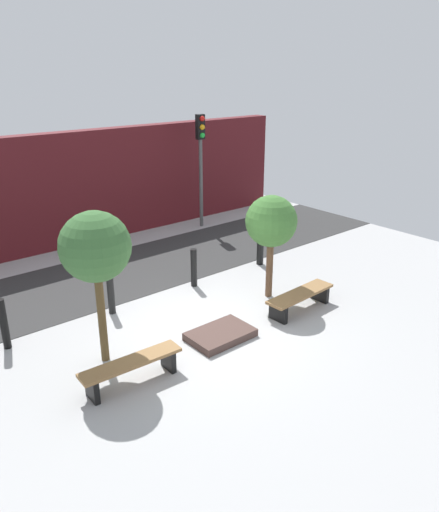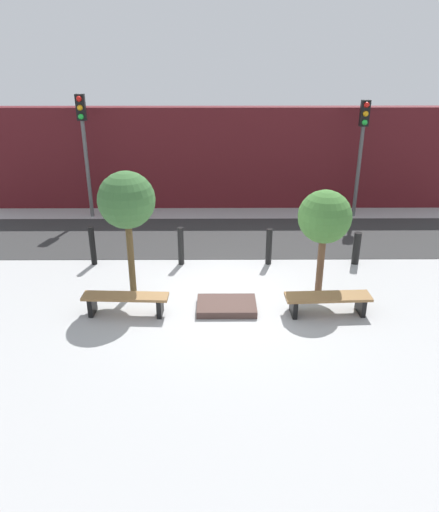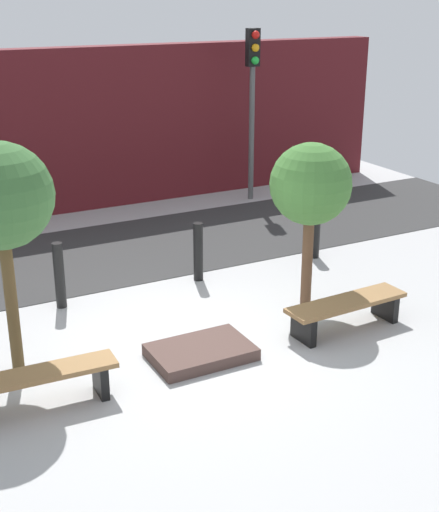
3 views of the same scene
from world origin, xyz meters
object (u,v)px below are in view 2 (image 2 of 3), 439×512
(tree_behind_right_bench, at_px, (325,218))
(planter_bed, at_px, (227,306))
(bench_right, at_px, (328,300))
(tree_behind_left_bench, at_px, (127,201))
(bollard_left, at_px, (181,246))
(traffic_light_mid_west, at_px, (362,138))
(bollard_center, at_px, (269,246))
(bench_left, at_px, (126,300))
(bollard_right, at_px, (357,248))
(traffic_light_west, at_px, (84,135))
(bollard_far_left, at_px, (93,246))

(tree_behind_right_bench, bearing_deg, planter_bed, -160.04)
(bench_right, xyz_separation_m, tree_behind_left_bench, (-4.30, 0.98, 1.90))
(bench_right, height_order, bollard_left, bollard_left)
(bollard_left, height_order, traffic_light_mid_west, traffic_light_mid_west)
(traffic_light_mid_west, bearing_deg, bollard_center, -130.15)
(bench_left, xyz_separation_m, bollard_right, (5.57, 2.58, 0.10))
(bollard_center, xyz_separation_m, bollard_right, (2.28, 0.00, -0.06))
(bollard_left, bearing_deg, tree_behind_left_bench, -122.27)
(bench_left, xyz_separation_m, bollard_left, (1.01, 2.58, 0.17))
(bollard_right, height_order, traffic_light_mid_west, traffic_light_mid_west)
(bench_left, relative_size, bollard_center, 1.89)
(bench_left, height_order, traffic_light_west, traffic_light_west)
(tree_behind_left_bench, height_order, tree_behind_right_bench, tree_behind_left_bench)
(bollard_left, bearing_deg, bollard_far_left, 180.00)
(bollard_left, distance_m, traffic_light_mid_west, 6.96)
(planter_bed, relative_size, tree_behind_left_bench, 0.45)
(tree_behind_left_bench, height_order, bollard_far_left, tree_behind_left_bench)
(bench_right, bearing_deg, tree_behind_left_bench, 164.57)
(bench_left, bearing_deg, bench_right, 2.58)
(bench_right, height_order, bollard_center, bollard_center)
(tree_behind_left_bench, bearing_deg, bench_left, -90.00)
(bench_left, distance_m, tree_behind_right_bench, 4.66)
(tree_behind_right_bench, relative_size, traffic_light_west, 0.63)
(bench_right, distance_m, planter_bed, 2.17)
(bench_left, bearing_deg, bollard_far_left, 118.74)
(bench_left, bearing_deg, bollard_center, 40.71)
(planter_bed, height_order, bollard_far_left, bollard_far_left)
(bench_left, xyz_separation_m, traffic_light_west, (-2.18, 6.37, 2.34))
(bollard_left, bearing_deg, traffic_light_west, 130.14)
(planter_bed, height_order, tree_behind_right_bench, tree_behind_right_bench)
(bollard_center, relative_size, traffic_light_mid_west, 0.26)
(tree_behind_left_bench, xyz_separation_m, traffic_light_west, (-2.18, 5.39, 0.45))
(bollard_far_left, bearing_deg, traffic_light_mid_west, 26.03)
(bench_left, height_order, bench_right, bench_left)
(bollard_far_left, bearing_deg, tree_behind_right_bench, -16.04)
(tree_behind_left_bench, xyz_separation_m, bollard_left, (1.01, 1.60, -1.71))
(tree_behind_right_bench, xyz_separation_m, bollard_far_left, (-5.57, 1.60, -1.31))
(tree_behind_left_bench, distance_m, bollard_far_left, 2.66)
(bench_left, xyz_separation_m, traffic_light_mid_west, (6.48, 6.37, 2.22))
(tree_behind_left_bench, relative_size, traffic_light_mid_west, 0.78)
(bench_left, xyz_separation_m, planter_bed, (2.15, 0.20, -0.25))
(bollard_far_left, height_order, bollard_center, bollard_far_left)
(bench_right, bearing_deg, bollard_center, 108.80)
(tree_behind_right_bench, height_order, bollard_left, tree_behind_right_bench)
(bollard_left, xyz_separation_m, bollard_right, (4.56, 0.00, -0.08))
(planter_bed, relative_size, traffic_light_west, 0.33)
(planter_bed, relative_size, bollard_far_left, 1.24)
(planter_bed, xyz_separation_m, bollard_right, (3.42, 2.38, 0.35))
(bench_left, height_order, bollard_center, bollard_center)
(tree_behind_left_bench, bearing_deg, traffic_light_west, 112.05)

